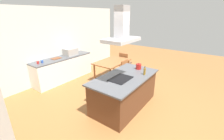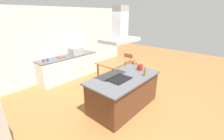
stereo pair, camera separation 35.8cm
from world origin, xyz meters
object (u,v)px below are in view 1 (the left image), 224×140
object	(u,v)px
cooktop	(121,79)
tea_kettle	(139,66)
coffee_mug_blue	(42,62)
chair_facing_island	(127,71)
countertop_microwave	(70,52)
cutting_board	(56,58)
range_hood	(122,30)
chair_at_right_end	(125,61)
olive_oil_bottle	(145,71)
dining_table	(112,63)
coffee_mug_red	(38,62)

from	to	relation	value
cooktop	tea_kettle	bearing A→B (deg)	-2.12
coffee_mug_blue	chair_facing_island	distance (m)	2.95
countertop_microwave	cutting_board	xyz separation A→B (m)	(-0.63, 0.05, -0.13)
chair_facing_island	range_hood	world-z (taller)	range_hood
countertop_microwave	cutting_board	bearing A→B (deg)	175.48
countertop_microwave	chair_at_right_end	size ratio (longest dim) A/B	0.56
olive_oil_bottle	countertop_microwave	distance (m)	3.25
olive_oil_bottle	chair_facing_island	distance (m)	1.46
countertop_microwave	chair_at_right_end	distance (m)	2.30
tea_kettle	countertop_microwave	xyz separation A→B (m)	(-0.15, 2.91, 0.06)
dining_table	chair_facing_island	xyz separation A→B (m)	(0.00, -0.67, -0.16)
countertop_microwave	coffee_mug_blue	size ratio (longest dim) A/B	5.56
coffee_mug_red	cutting_board	world-z (taller)	coffee_mug_red
range_hood	cooktop	bearing A→B (deg)	0.00
coffee_mug_blue	dining_table	size ratio (longest dim) A/B	0.06
coffee_mug_red	chair_at_right_end	size ratio (longest dim) A/B	0.10
coffee_mug_red	cutting_board	size ratio (longest dim) A/B	0.26
coffee_mug_blue	chair_facing_island	world-z (taller)	coffee_mug_blue
olive_oil_bottle	chair_at_right_end	bearing A→B (deg)	43.95
tea_kettle	cutting_board	world-z (taller)	tea_kettle
cooktop	dining_table	distance (m)	2.04
coffee_mug_red	coffee_mug_blue	xyz separation A→B (m)	(0.14, -0.02, 0.00)
coffee_mug_red	range_hood	distance (m)	3.16
tea_kettle	cutting_board	size ratio (longest dim) A/B	0.62
tea_kettle	cutting_board	distance (m)	3.07
cooktop	countertop_microwave	world-z (taller)	countertop_microwave
chair_at_right_end	range_hood	bearing A→B (deg)	-150.60
tea_kettle	chair_facing_island	world-z (taller)	tea_kettle
coffee_mug_red	dining_table	world-z (taller)	coffee_mug_red
countertop_microwave	cooktop	bearing A→B (deg)	-105.00
coffee_mug_blue	cutting_board	bearing A→B (deg)	6.48
tea_kettle	olive_oil_bottle	world-z (taller)	olive_oil_bottle
countertop_microwave	coffee_mug_blue	bearing A→B (deg)	-179.21
coffee_mug_blue	cutting_board	xyz separation A→B (m)	(0.59, 0.07, -0.04)
tea_kettle	chair_facing_island	xyz separation A→B (m)	(0.57, 0.73, -0.47)
countertop_microwave	coffee_mug_blue	distance (m)	1.23
coffee_mug_red	cutting_board	bearing A→B (deg)	3.53
countertop_microwave	dining_table	world-z (taller)	countertop_microwave
cutting_board	chair_facing_island	world-z (taller)	cutting_board
tea_kettle	chair_at_right_end	world-z (taller)	tea_kettle
coffee_mug_red	coffee_mug_blue	distance (m)	0.14
coffee_mug_blue	chair_at_right_end	bearing A→B (deg)	-27.73
cutting_board	countertop_microwave	bearing A→B (deg)	-4.52
tea_kettle	olive_oil_bottle	size ratio (longest dim) A/B	0.90
tea_kettle	coffee_mug_blue	xyz separation A→B (m)	(-1.38, 2.90, -0.04)
olive_oil_bottle	range_hood	bearing A→B (deg)	149.48
olive_oil_bottle	chair_facing_island	world-z (taller)	olive_oil_bottle
coffee_mug_blue	chair_at_right_end	xyz separation A→B (m)	(2.86, -1.50, -0.44)
tea_kettle	range_hood	size ratio (longest dim) A/B	0.23
cutting_board	tea_kettle	bearing A→B (deg)	-75.14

